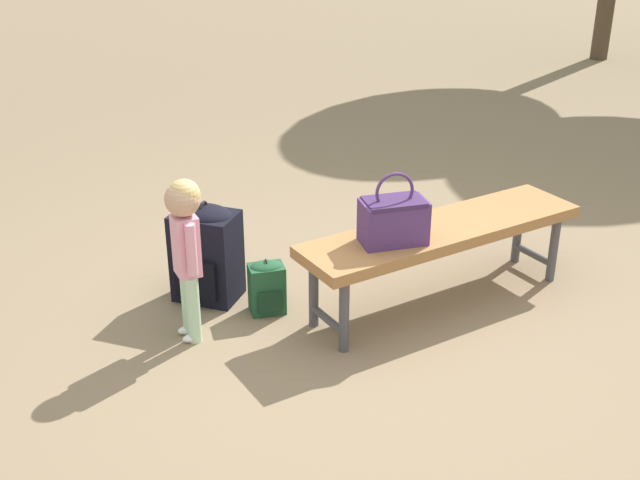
% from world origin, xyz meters
% --- Properties ---
extents(ground_plane, '(40.00, 40.00, 0.00)m').
position_xyz_m(ground_plane, '(0.00, 0.00, 0.00)').
color(ground_plane, '#7F6B51').
rests_on(ground_plane, ground).
extents(park_bench, '(1.65, 0.70, 0.45)m').
position_xyz_m(park_bench, '(-0.53, -0.18, 0.39)').
color(park_bench, '#9E6B3D').
rests_on(park_bench, ground).
extents(handbag, '(0.34, 0.21, 0.37)m').
position_xyz_m(handbag, '(-0.19, -0.08, 0.58)').
color(handbag, '#4C2D66').
rests_on(handbag, park_bench).
extents(child_standing, '(0.17, 0.23, 0.84)m').
position_xyz_m(child_standing, '(0.79, -0.29, 0.56)').
color(child_standing, '#B2D8B2').
rests_on(child_standing, ground).
extents(backpack_large, '(0.41, 0.40, 0.56)m').
position_xyz_m(backpack_large, '(0.62, -0.66, 0.28)').
color(backpack_large, black).
rests_on(backpack_large, ground).
extents(backpack_small, '(0.19, 0.17, 0.31)m').
position_xyz_m(backpack_small, '(0.37, -0.40, 0.15)').
color(backpack_small, '#1E4C2D').
rests_on(backpack_small, ground).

